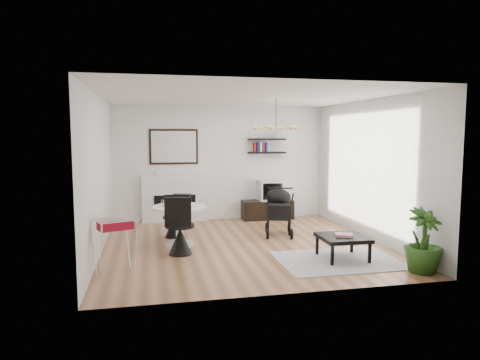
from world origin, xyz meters
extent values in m
plane|color=brown|center=(0.00, 0.00, 0.00)|extent=(5.00, 5.00, 0.00)
plane|color=white|center=(0.00, 0.00, 2.70)|extent=(5.00, 5.00, 0.00)
plane|color=white|center=(0.00, 2.50, 1.35)|extent=(5.00, 0.00, 5.00)
plane|color=white|center=(-2.50, 0.00, 1.35)|extent=(0.00, 5.00, 5.00)
plane|color=white|center=(2.50, 0.00, 1.35)|extent=(0.00, 5.00, 5.00)
cube|color=white|center=(2.40, 0.20, 1.35)|extent=(0.04, 3.60, 2.60)
cube|color=white|center=(-1.10, 2.42, 0.55)|extent=(1.50, 0.15, 1.10)
cube|color=black|center=(-1.10, 2.36, 0.48)|extent=(0.95, 0.06, 0.32)
cube|color=black|center=(-1.10, 2.48, 1.75)|extent=(1.12, 0.03, 0.82)
cube|color=white|center=(-1.10, 2.46, 1.75)|extent=(1.02, 0.01, 0.72)
cube|color=black|center=(1.10, 2.37, 1.60)|extent=(0.90, 0.25, 0.04)
cube|color=black|center=(1.10, 2.37, 1.92)|extent=(0.90, 0.25, 0.04)
cube|color=black|center=(1.10, 2.28, 0.23)|extent=(1.22, 0.43, 0.46)
cube|color=silver|center=(1.16, 2.28, 0.70)|extent=(0.55, 0.48, 0.48)
cube|color=black|center=(1.16, 2.04, 0.70)|extent=(0.47, 0.01, 0.39)
cylinder|color=white|center=(-1.15, 0.21, 0.03)|extent=(0.54, 0.54, 0.06)
cylinder|color=white|center=(-1.15, 0.21, 0.37)|extent=(0.13, 0.13, 0.63)
cylinder|color=white|center=(-1.15, 0.21, 0.71)|extent=(1.00, 1.00, 0.04)
imported|color=black|center=(-1.27, 0.15, 0.74)|extent=(0.36, 0.32, 0.02)
cube|color=black|center=(-1.09, 0.40, 0.83)|extent=(0.36, 0.27, 0.19)
cube|color=white|center=(-0.94, 0.10, 0.74)|extent=(0.45, 0.41, 0.01)
cylinder|color=white|center=(-1.43, 0.34, 0.78)|extent=(0.06, 0.06, 0.11)
cylinder|color=black|center=(-1.23, 0.89, 0.40)|extent=(0.39, 0.39, 0.04)
cone|color=black|center=(-1.23, 0.89, 0.19)|extent=(0.32, 0.32, 0.38)
cube|color=black|center=(-1.19, 1.06, 0.63)|extent=(0.36, 0.11, 0.40)
cylinder|color=black|center=(-1.18, -0.38, 0.49)|extent=(0.48, 0.48, 0.05)
cone|color=black|center=(-1.18, -0.38, 0.23)|extent=(0.39, 0.39, 0.46)
cube|color=black|center=(-1.22, -0.59, 0.76)|extent=(0.44, 0.13, 0.49)
cube|color=maroon|center=(-2.18, -1.17, 0.72)|extent=(0.53, 0.42, 0.13)
cube|color=black|center=(0.87, 0.60, 0.51)|extent=(0.57, 0.72, 0.30)
ellipsoid|color=black|center=(0.91, 0.78, 0.75)|extent=(0.51, 0.51, 0.36)
cylinder|color=black|center=(0.77, 0.20, 1.01)|extent=(0.46, 0.14, 0.03)
torus|color=black|center=(0.71, 0.94, 0.10)|extent=(0.10, 0.23, 0.22)
torus|color=black|center=(1.17, 0.83, 0.10)|extent=(0.10, 0.23, 0.22)
torus|color=black|center=(0.57, 0.36, 0.10)|extent=(0.10, 0.23, 0.22)
torus|color=black|center=(1.02, 0.25, 0.10)|extent=(0.10, 0.23, 0.22)
cube|color=#AFAFAF|center=(1.29, -1.29, 0.01)|extent=(1.93, 1.40, 0.01)
cube|color=black|center=(1.39, -1.22, 0.36)|extent=(0.74, 0.74, 0.06)
cube|color=black|center=(1.07, -1.53, 0.17)|extent=(0.04, 0.04, 0.31)
cube|color=black|center=(1.70, -1.54, 0.17)|extent=(0.04, 0.04, 0.31)
cube|color=black|center=(1.08, -0.90, 0.17)|extent=(0.04, 0.04, 0.31)
cube|color=black|center=(1.71, -0.91, 0.17)|extent=(0.04, 0.04, 0.31)
cube|color=#BC2F36|center=(1.40, -1.25, 0.41)|extent=(0.33, 0.29, 0.04)
imported|color=#264E16|center=(2.25, -2.08, 0.48)|extent=(0.64, 0.64, 0.95)
camera|label=1|loc=(-1.66, -7.53, 2.02)|focal=32.00mm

